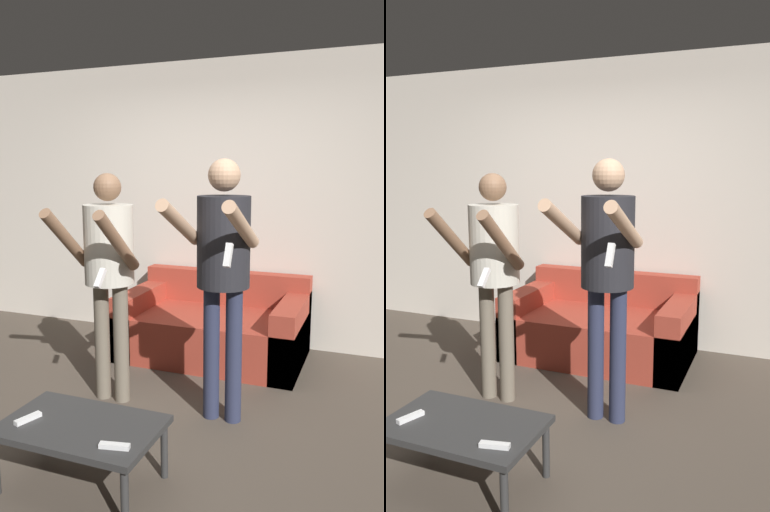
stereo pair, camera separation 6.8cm
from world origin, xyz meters
TOP-DOWN VIEW (x-y plane):
  - ground_plane at (0.00, 0.00)m, footprint 14.00×14.00m
  - wall_back at (0.00, 1.95)m, footprint 6.40×0.06m
  - couch at (0.14, 1.45)m, footprint 1.60×0.94m
  - person_standing_left at (-0.28, 0.33)m, footprint 0.47×0.67m
  - person_standing_right at (0.57, 0.33)m, footprint 0.46×0.74m
  - coffee_table at (0.10, -0.62)m, footprint 0.84×0.53m
  - remote_near at (0.38, -0.76)m, footprint 0.15×0.07m
  - remote_far at (-0.19, -0.69)m, footprint 0.08×0.15m

SIDE VIEW (x-z plane):
  - ground_plane at x=0.00m, z-range 0.00..0.00m
  - couch at x=0.14m, z-range -0.10..0.62m
  - coffee_table at x=0.10m, z-range 0.14..0.49m
  - remote_near at x=0.38m, z-range 0.35..0.38m
  - remote_far at x=-0.19m, z-range 0.35..0.38m
  - person_standing_left at x=-0.28m, z-range 0.22..1.87m
  - person_standing_right at x=0.57m, z-range 0.23..1.98m
  - wall_back at x=0.00m, z-range 0.00..2.70m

